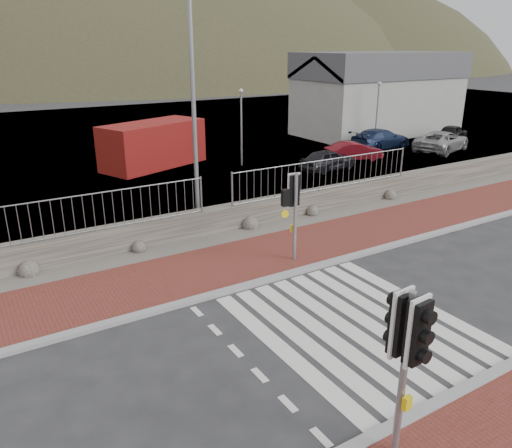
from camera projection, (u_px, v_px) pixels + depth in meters
ground at (355, 324)px, 12.00m from camera, size 220.00×220.00×0.00m
sidewalk_far at (257, 258)px, 15.59m from camera, size 40.00×3.00×0.08m
kerb_near at (461, 392)px, 9.57m from camera, size 40.00×0.25×0.12m
kerb_far at (284, 275)px, 14.39m from camera, size 40.00×0.25×0.12m
zebra_crossing at (355, 323)px, 11.99m from camera, size 4.62×5.60×0.01m
gravel_strip at (227, 238)px, 17.20m from camera, size 40.00×1.50×0.06m
stone_wall at (216, 220)px, 17.70m from camera, size 40.00×0.60×0.90m
railing at (217, 184)px, 17.11m from camera, size 18.07×0.07×1.22m
quay at (80, 142)px, 34.39m from camera, size 120.00×40.00×0.50m
water at (14, 98)px, 62.47m from camera, size 220.00×50.00×0.05m
harbor_building at (379, 93)px, 36.77m from camera, size 12.20×6.20×5.80m
hills_backdrop at (56, 210)px, 93.68m from camera, size 254.00×90.00×100.00m
traffic_signal_near at (407, 341)px, 7.43m from camera, size 0.44×0.29×2.99m
traffic_signal_far at (295, 199)px, 14.74m from camera, size 0.68×0.28×2.80m
streetlight at (197, 87)px, 16.70m from camera, size 1.86×0.57×8.84m
shipping_container at (153, 145)px, 27.08m from camera, size 6.19×4.29×2.38m
car_a at (328, 160)px, 26.38m from camera, size 3.44×1.74×1.12m
car_b at (354, 151)px, 28.61m from camera, size 3.48×1.92×1.09m
car_c at (381, 139)px, 31.81m from camera, size 4.54×2.16×1.28m
car_d at (442, 141)px, 31.07m from camera, size 4.99×3.36×1.27m
car_e at (452, 132)px, 34.65m from camera, size 3.44×2.24×1.09m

